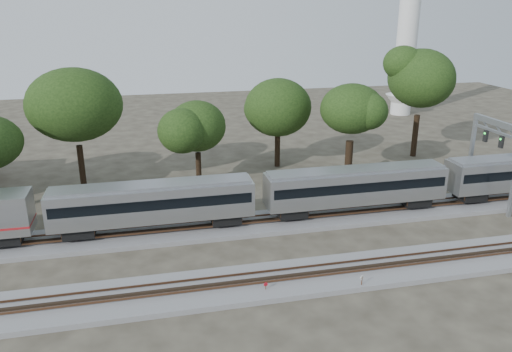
{
  "coord_description": "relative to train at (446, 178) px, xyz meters",
  "views": [
    {
      "loc": [
        -5.67,
        -34.41,
        19.04
      ],
      "look_at": [
        3.33,
        5.0,
        5.14
      ],
      "focal_mm": 35.0,
      "sensor_mm": 36.0,
      "label": 1
    }
  ],
  "objects": [
    {
      "name": "track_far",
      "position": [
        -22.52,
        -0.0,
        -2.97
      ],
      "size": [
        160.0,
        5.0,
        0.73
      ],
      "color": "slate",
      "rests_on": "ground"
    },
    {
      "name": "tree_6",
      "position": [
        -5.49,
        10.87,
        4.86
      ],
      "size": [
        8.19,
        8.19,
        11.54
      ],
      "color": "black",
      "rests_on": "ground"
    },
    {
      "name": "switch_stand_red",
      "position": [
        -20.83,
        -11.23,
        -2.58
      ],
      "size": [
        0.29,
        0.06,
        0.93
      ],
      "rotation": [
        0.0,
        0.0,
        0.12
      ],
      "color": "#512D19",
      "rests_on": "ground"
    },
    {
      "name": "switch_lever",
      "position": [
        -17.52,
        -11.95,
        -3.02
      ],
      "size": [
        0.57,
        0.46,
        0.3
      ],
      "primitive_type": "cube",
      "rotation": [
        0.0,
        0.0,
        0.36
      ],
      "color": "#512D19",
      "rests_on": "ground"
    },
    {
      "name": "signal_gantry",
      "position": [
        4.86,
        -0.0,
        3.08
      ],
      "size": [
        0.6,
        7.05,
        8.58
      ],
      "color": "gray",
      "rests_on": "ground"
    },
    {
      "name": "tree_4",
      "position": [
        -22.64,
        12.73,
        3.35
      ],
      "size": [
        6.66,
        6.66,
        9.39
      ],
      "color": "black",
      "rests_on": "ground"
    },
    {
      "name": "ground",
      "position": [
        -22.52,
        -6.0,
        -3.17
      ],
      "size": [
        160.0,
        160.0,
        0.0
      ],
      "primitive_type": "plane",
      "color": "#383328",
      "rests_on": "ground"
    },
    {
      "name": "switch_stand_white",
      "position": [
        -14.11,
        -12.15,
        -2.45
      ],
      "size": [
        0.34,
        0.18,
        1.13
      ],
      "rotation": [
        0.0,
        0.0,
        0.43
      ],
      "color": "#512D19",
      "rests_on": "ground"
    },
    {
      "name": "train",
      "position": [
        0.0,
        0.0,
        0.0
      ],
      "size": [
        107.86,
        3.08,
        4.54
      ],
      "color": "#AAADB1",
      "rests_on": "ground"
    },
    {
      "name": "tree_7",
      "position": [
        6.39,
        17.0,
        7.05
      ],
      "size": [
        10.4,
        10.4,
        14.66
      ],
      "color": "black",
      "rests_on": "ground"
    },
    {
      "name": "tree_3",
      "position": [
        -35.07,
        13.18,
        6.13
      ],
      "size": [
        9.47,
        9.47,
        13.35
      ],
      "color": "black",
      "rests_on": "ground"
    },
    {
      "name": "tree_5",
      "position": [
        -12.44,
        16.69,
        4.19
      ],
      "size": [
        7.51,
        7.51,
        10.59
      ],
      "color": "black",
      "rests_on": "ground"
    },
    {
      "name": "track_near",
      "position": [
        -22.52,
        -10.0,
        -2.97
      ],
      "size": [
        160.0,
        5.0,
        0.73
      ],
      "color": "slate",
      "rests_on": "ground"
    }
  ]
}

